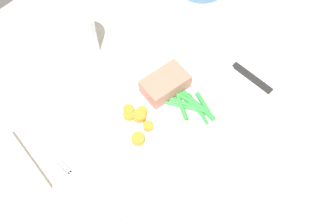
% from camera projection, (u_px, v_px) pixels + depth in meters
% --- Properties ---
extents(dining_table, '(1.20, 0.90, 0.02)m').
position_uv_depth(dining_table, '(172.00, 129.00, 0.75)').
color(dining_table, beige).
rests_on(dining_table, ground).
extents(dinner_plate, '(0.26, 0.26, 0.02)m').
position_uv_depth(dinner_plate, '(168.00, 117.00, 0.74)').
color(dinner_plate, white).
rests_on(dinner_plate, dining_table).
extents(meat_portion, '(0.09, 0.06, 0.03)m').
position_uv_depth(meat_portion, '(165.00, 84.00, 0.74)').
color(meat_portion, '#A86B56').
rests_on(meat_portion, dinner_plate).
extents(mashed_potatoes, '(0.06, 0.06, 0.04)m').
position_uv_depth(mashed_potatoes, '(178.00, 136.00, 0.69)').
color(mashed_potatoes, beige).
rests_on(mashed_potatoes, dinner_plate).
extents(carrot_slices, '(0.06, 0.07, 0.01)m').
position_uv_depth(carrot_slices, '(138.00, 121.00, 0.72)').
color(carrot_slices, orange).
rests_on(carrot_slices, dinner_plate).
extents(green_beans, '(0.06, 0.10, 0.01)m').
position_uv_depth(green_beans, '(191.00, 105.00, 0.74)').
color(green_beans, '#2D8C38').
rests_on(green_beans, dinner_plate).
extents(fork, '(0.01, 0.17, 0.00)m').
position_uv_depth(fork, '(89.00, 193.00, 0.68)').
color(fork, silver).
rests_on(fork, dining_table).
extents(knife, '(0.02, 0.20, 0.01)m').
position_uv_depth(knife, '(231.00, 62.00, 0.80)').
color(knife, black).
rests_on(knife, dining_table).
extents(water_glass, '(0.06, 0.06, 0.10)m').
position_uv_depth(water_glass, '(80.00, 37.00, 0.78)').
color(water_glass, silver).
rests_on(water_glass, dining_table).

